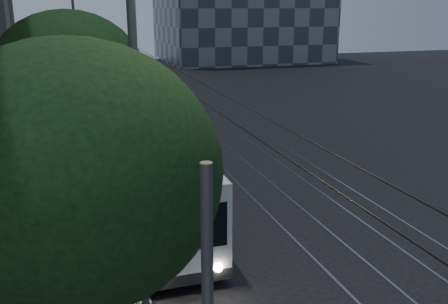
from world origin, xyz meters
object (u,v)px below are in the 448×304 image
object	(u,v)px
car_white_c	(114,97)
pickup_silver	(152,153)
car_white_d	(100,79)
streetlamp_far	(80,24)
car_white_b	(115,110)
streetlamp_near	(153,46)
car_white_a	(112,130)
trolleybus	(150,171)

from	to	relation	value
car_white_c	pickup_silver	bearing A→B (deg)	-83.74
car_white_d	streetlamp_far	world-z (taller)	streetlamp_far
car_white_b	pickup_silver	bearing A→B (deg)	-79.69
car_white_c	streetlamp_near	distance (m)	29.65
car_white_a	streetlamp_near	xyz separation A→B (m)	(-0.47, -17.82, 6.08)
car_white_c	car_white_b	bearing A→B (deg)	-88.65
trolleybus	pickup_silver	size ratio (longest dim) A/B	1.98
trolleybus	streetlamp_near	bearing A→B (deg)	-97.13
trolleybus	pickup_silver	bearing A→B (deg)	79.63
car_white_a	car_white_c	xyz separation A→B (m)	(1.17, 11.15, -0.02)
car_white_a	pickup_silver	bearing A→B (deg)	-95.13
trolleybus	car_white_c	distance (m)	22.38
streetlamp_far	car_white_b	bearing A→B (deg)	-73.40
pickup_silver	car_white_a	xyz separation A→B (m)	(-1.31, 6.00, -0.18)
car_white_c	streetlamp_far	distance (m)	6.07
streetlamp_far	car_white_c	bearing A→B (deg)	0.54
pickup_silver	car_white_c	size ratio (longest dim) A/B	1.56
car_white_b	streetlamp_far	size ratio (longest dim) A/B	0.48
trolleybus	streetlamp_far	bearing A→B (deg)	93.37
car_white_a	streetlamp_near	distance (m)	18.83
car_white_c	streetlamp_far	bearing A→B (deg)	-173.66
pickup_silver	car_white_c	world-z (taller)	pickup_silver
car_white_c	streetlamp_near	world-z (taller)	streetlamp_near
car_white_b	car_white_a	bearing A→B (deg)	-90.18
trolleybus	car_white_c	size ratio (longest dim) A/B	3.09
car_white_c	car_white_d	world-z (taller)	car_white_d
pickup_silver	car_white_c	distance (m)	17.15
pickup_silver	car_white_d	size ratio (longest dim) A/B	1.35
pickup_silver	streetlamp_far	xyz separation A→B (m)	(-2.26, 17.13, 5.48)
car_white_d	car_white_c	bearing A→B (deg)	-75.38
trolleybus	car_white_b	world-z (taller)	trolleybus
car_white_c	trolleybus	bearing A→B (deg)	-86.29
streetlamp_near	car_white_d	bearing A→B (deg)	88.11
pickup_silver	streetlamp_near	bearing A→B (deg)	-119.80
car_white_b	car_white_c	distance (m)	5.67
pickup_silver	car_white_d	world-z (taller)	pickup_silver
car_white_d	streetlamp_near	distance (m)	39.11
car_white_b	car_white_c	size ratio (longest dim) A/B	1.29
pickup_silver	car_white_c	xyz separation A→B (m)	(-0.14, 17.15, -0.20)
trolleybus	car_white_b	size ratio (longest dim) A/B	2.40
pickup_silver	streetlamp_far	world-z (taller)	streetlamp_far
streetlamp_far	car_white_a	bearing A→B (deg)	-85.15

